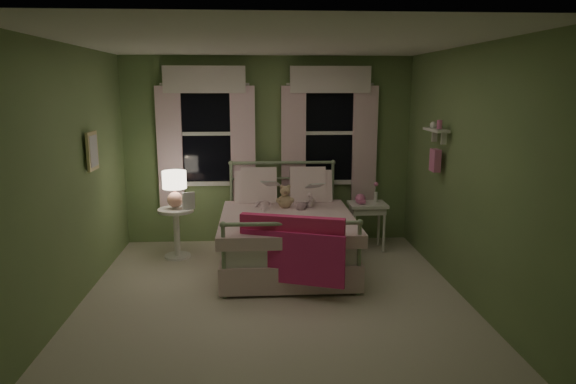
{
  "coord_description": "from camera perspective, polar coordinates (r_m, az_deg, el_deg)",
  "views": [
    {
      "loc": [
        -0.17,
        -5.07,
        2.19
      ],
      "look_at": [
        0.19,
        0.68,
        1.0
      ],
      "focal_mm": 32.0,
      "sensor_mm": 36.0,
      "label": 1
    }
  ],
  "objects": [
    {
      "name": "child_left",
      "position": [
        6.64,
        -2.83,
        0.79
      ],
      "size": [
        0.28,
        0.19,
        0.74
      ],
      "primitive_type": "imported",
      "rotation": [
        0.0,
        0.0,
        3.19
      ],
      "color": "#F7D1DD",
      "rests_on": "bed"
    },
    {
      "name": "bed",
      "position": [
        6.37,
        -0.2,
        -4.79
      ],
      "size": [
        1.58,
        2.04,
        1.18
      ],
      "color": "white",
      "rests_on": "ground"
    },
    {
      "name": "child_right",
      "position": [
        6.68,
        1.99,
        0.6
      ],
      "size": [
        0.4,
        0.36,
        0.68
      ],
      "primitive_type": "imported",
      "rotation": [
        0.0,
        0.0,
        2.78
      ],
      "color": "#F7D1DD",
      "rests_on": "bed"
    },
    {
      "name": "teddy_bear",
      "position": [
        6.53,
        -0.33,
        -0.71
      ],
      "size": [
        0.23,
        0.19,
        0.31
      ],
      "color": "tan",
      "rests_on": "bed"
    },
    {
      "name": "nightstand_left",
      "position": [
        6.79,
        -12.3,
        -3.73
      ],
      "size": [
        0.46,
        0.46,
        0.65
      ],
      "color": "white",
      "rests_on": "ground"
    },
    {
      "name": "pink_toy",
      "position": [
        6.94,
        8.05,
        -0.78
      ],
      "size": [
        0.14,
        0.18,
        0.14
      ],
      "color": "pink",
      "rests_on": "nightstand_right"
    },
    {
      "name": "book_nightstand",
      "position": [
        6.64,
        -11.63,
        -1.91
      ],
      "size": [
        0.23,
        0.27,
        0.02
      ],
      "primitive_type": "imported",
      "rotation": [
        0.0,
        0.0,
        0.36
      ],
      "color": "beige",
      "rests_on": "nightstand_left"
    },
    {
      "name": "wall_shelf",
      "position": [
        6.17,
        16.1,
        5.01
      ],
      "size": [
        0.15,
        0.5,
        0.6
      ],
      "color": "white",
      "rests_on": "room_shell"
    },
    {
      "name": "bud_vase",
      "position": [
        7.02,
        9.74,
        -0.01
      ],
      "size": [
        0.06,
        0.06,
        0.28
      ],
      "color": "white",
      "rests_on": "nightstand_right"
    },
    {
      "name": "book_right",
      "position": [
        6.43,
        2.2,
        0.27
      ],
      "size": [
        0.21,
        0.15,
        0.26
      ],
      "primitive_type": "imported",
      "rotation": [
        1.22,
        0.0,
        0.18
      ],
      "color": "beige",
      "rests_on": "child_right"
    },
    {
      "name": "window_left",
      "position": [
        7.15,
        -9.09,
        6.97
      ],
      "size": [
        1.34,
        0.13,
        1.96
      ],
      "color": "black",
      "rests_on": "room_shell"
    },
    {
      "name": "room_shell",
      "position": [
        5.15,
        -1.64,
        1.71
      ],
      "size": [
        4.2,
        4.2,
        4.2
      ],
      "color": "beige",
      "rests_on": "ground"
    },
    {
      "name": "nightstand_right",
      "position": [
        7.0,
        8.81,
        -2.02
      ],
      "size": [
        0.5,
        0.4,
        0.64
      ],
      "color": "white",
      "rests_on": "ground"
    },
    {
      "name": "window_right",
      "position": [
        7.19,
        4.62,
        7.1
      ],
      "size": [
        1.34,
        0.13,
        1.96
      ],
      "color": "black",
      "rests_on": "room_shell"
    },
    {
      "name": "pink_throw",
      "position": [
        5.33,
        0.46,
        -5.59
      ],
      "size": [
        1.08,
        0.48,
        0.71
      ],
      "color": "#E92D6B",
      "rests_on": "bed"
    },
    {
      "name": "framed_picture",
      "position": [
        5.98,
        -20.9,
        4.28
      ],
      "size": [
        0.03,
        0.32,
        0.42
      ],
      "color": "beige",
      "rests_on": "room_shell"
    },
    {
      "name": "book_left",
      "position": [
        6.39,
        -2.8,
        0.58
      ],
      "size": [
        0.22,
        0.16,
        0.26
      ],
      "primitive_type": "imported",
      "rotation": [
        1.22,
        0.0,
        -0.27
      ],
      "color": "beige",
      "rests_on": "child_left"
    },
    {
      "name": "table_lamp",
      "position": [
        6.67,
        -12.49,
        0.72
      ],
      "size": [
        0.3,
        0.3,
        0.47
      ],
      "color": "tan",
      "rests_on": "nightstand_left"
    }
  ]
}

